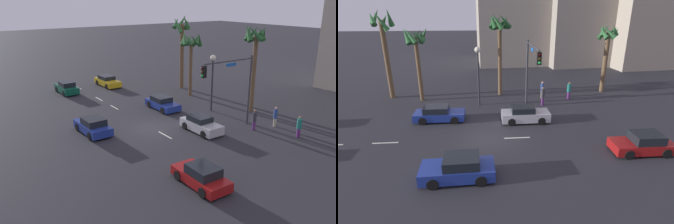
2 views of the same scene
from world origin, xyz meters
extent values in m
plane|color=#28282D|center=(0.00, 0.00, 0.00)|extent=(220.00, 220.00, 0.00)
cube|color=silver|center=(-18.00, 0.00, 0.01)|extent=(2.59, 0.14, 0.01)
cube|color=silver|center=(-11.32, 0.00, 0.01)|extent=(1.95, 0.14, 0.01)
cube|color=silver|center=(-7.45, 0.00, 0.01)|extent=(1.82, 0.14, 0.01)
cube|color=silver|center=(2.04, 0.00, 0.01)|extent=(1.92, 0.14, 0.01)
cube|color=#0F5138|center=(-16.00, -2.09, 0.53)|extent=(4.02, 1.77, 0.74)
cube|color=black|center=(-15.76, -2.09, 1.17)|extent=(1.94, 1.54, 0.54)
cylinder|color=black|center=(-17.23, -2.92, 0.32)|extent=(0.64, 0.23, 0.64)
cylinder|color=black|center=(-17.25, -1.30, 0.32)|extent=(0.64, 0.23, 0.64)
cylinder|color=black|center=(-14.75, -2.89, 0.32)|extent=(0.64, 0.23, 0.64)
cylinder|color=black|center=(-14.77, -1.26, 0.32)|extent=(0.64, 0.23, 0.64)
cube|color=#B7B7BC|center=(3.12, 3.03, 0.53)|extent=(4.01, 1.70, 0.73)
cube|color=black|center=(2.88, 3.03, 1.13)|extent=(1.93, 1.49, 0.48)
cylinder|color=black|center=(4.36, 3.83, 0.32)|extent=(0.64, 0.22, 0.64)
cylinder|color=black|center=(4.37, 2.25, 0.32)|extent=(0.64, 0.22, 0.64)
cylinder|color=black|center=(1.88, 3.82, 0.32)|extent=(0.64, 0.22, 0.64)
cylinder|color=black|center=(1.89, 2.23, 0.32)|extent=(0.64, 0.22, 0.64)
cube|color=navy|center=(-1.90, -4.75, 0.50)|extent=(4.15, 1.93, 0.68)
cube|color=black|center=(-1.65, -4.74, 1.11)|extent=(2.01, 1.66, 0.56)
cylinder|color=black|center=(-3.14, -5.64, 0.32)|extent=(0.65, 0.24, 0.64)
cylinder|color=black|center=(-3.19, -3.92, 0.32)|extent=(0.65, 0.24, 0.64)
cylinder|color=black|center=(-0.60, -5.57, 0.32)|extent=(0.65, 0.24, 0.64)
cylinder|color=black|center=(-0.65, -3.85, 0.32)|extent=(0.65, 0.24, 0.64)
cube|color=maroon|center=(10.00, -2.79, 0.47)|extent=(4.01, 1.82, 0.61)
cube|color=black|center=(10.24, -2.79, 1.07)|extent=(1.94, 1.58, 0.59)
cylinder|color=black|center=(8.75, -3.59, 0.32)|extent=(0.64, 0.23, 0.64)
cylinder|color=black|center=(8.78, -1.94, 0.32)|extent=(0.64, 0.23, 0.64)
cylinder|color=black|center=(11.22, -3.64, 0.32)|extent=(0.64, 0.23, 0.64)
cylinder|color=black|center=(11.25, -1.98, 0.32)|extent=(0.64, 0.23, 0.64)
cube|color=gold|center=(-16.45, 3.53, 0.51)|extent=(4.54, 1.85, 0.70)
cube|color=black|center=(-16.72, 3.52, 1.10)|extent=(2.20, 1.58, 0.48)
cylinder|color=black|center=(-15.07, 4.38, 0.32)|extent=(0.64, 0.23, 0.64)
cylinder|color=black|center=(-15.03, 2.74, 0.32)|extent=(0.64, 0.23, 0.64)
cylinder|color=black|center=(-17.86, 4.32, 0.32)|extent=(0.64, 0.23, 0.64)
cylinder|color=black|center=(-17.82, 2.68, 0.32)|extent=(0.64, 0.23, 0.64)
cube|color=navy|center=(-4.12, 3.89, 0.48)|extent=(4.23, 1.81, 0.63)
cube|color=black|center=(-4.37, 3.89, 1.05)|extent=(2.03, 1.58, 0.51)
cylinder|color=black|center=(-2.80, 4.72, 0.32)|extent=(0.64, 0.22, 0.64)
cylinder|color=black|center=(-2.82, 3.04, 0.32)|extent=(0.64, 0.22, 0.64)
cylinder|color=black|center=(-5.42, 4.74, 0.32)|extent=(0.64, 0.22, 0.64)
cylinder|color=black|center=(-5.43, 3.06, 0.32)|extent=(0.64, 0.22, 0.64)
cylinder|color=#38383D|center=(3.94, 7.79, 3.13)|extent=(0.20, 0.20, 6.26)
cylinder|color=#38383D|center=(3.95, 5.10, 6.01)|extent=(0.13, 5.37, 0.12)
cube|color=black|center=(3.95, 2.41, 5.44)|extent=(0.32, 0.32, 0.95)
sphere|color=#360503|center=(3.95, 2.23, 5.73)|extent=(0.20, 0.20, 0.20)
sphere|color=#392605|center=(3.95, 2.23, 5.43)|extent=(0.20, 0.20, 0.20)
sphere|color=green|center=(3.95, 2.23, 5.13)|extent=(0.20, 0.20, 0.20)
cube|color=#1959B2|center=(3.95, 5.37, 5.69)|extent=(0.04, 1.10, 0.28)
cylinder|color=#2D2D33|center=(-0.79, 7.61, 2.57)|extent=(0.18, 0.18, 5.14)
sphere|color=#F2EACC|center=(-0.79, 7.61, 5.42)|extent=(0.56, 0.56, 0.56)
cylinder|color=#59266B|center=(5.45, 7.02, 0.39)|extent=(0.35, 0.35, 0.78)
cylinder|color=#333338|center=(5.45, 7.02, 1.21)|extent=(0.46, 0.46, 0.85)
sphere|color=#8C664C|center=(5.45, 7.02, 1.75)|extent=(0.23, 0.23, 0.23)
cylinder|color=#B2A58C|center=(5.88, 9.26, 0.38)|extent=(0.28, 0.28, 0.76)
cylinder|color=#2D478C|center=(5.88, 9.26, 1.18)|extent=(0.38, 0.38, 0.83)
sphere|color=tan|center=(5.88, 9.26, 1.70)|extent=(0.22, 0.22, 0.22)
cylinder|color=#59266B|center=(8.65, 8.81, 0.38)|extent=(0.32, 0.32, 0.76)
cylinder|color=#1E7266|center=(8.65, 8.81, 1.18)|extent=(0.42, 0.42, 0.83)
sphere|color=#8C664C|center=(8.65, 8.81, 1.71)|extent=(0.23, 0.23, 0.23)
cylinder|color=brown|center=(-6.76, 9.58, 3.22)|extent=(0.40, 0.40, 6.43)
cone|color=#2D6633|center=(-6.16, 9.57, 6.53)|extent=(0.57, 1.25, 1.25)
cone|color=#2D6633|center=(-6.08, 10.22, 6.54)|extent=(1.52, 1.58, 1.79)
cone|color=#2D6633|center=(-6.90, 10.40, 6.38)|extent=(1.51, 0.79, 1.66)
cone|color=#2D6633|center=(-7.36, 9.75, 6.37)|extent=(0.81, 1.13, 1.35)
cone|color=#2D6633|center=(-7.45, 9.08, 6.57)|extent=(1.32, 1.52, 1.69)
cone|color=#2D6633|center=(-7.02, 8.85, 6.58)|extent=(1.50, 0.99, 1.57)
cone|color=#2D6633|center=(-6.42, 8.96, 6.59)|extent=(1.51, 1.18, 1.40)
cylinder|color=brown|center=(-10.17, 10.86, 3.97)|extent=(0.50, 0.50, 7.95)
cone|color=#2D6633|center=(-9.30, 10.80, 8.19)|extent=(0.64, 1.31, 1.80)
cone|color=#2D6633|center=(-10.07, 11.45, 7.86)|extent=(1.18, 0.74, 1.33)
cone|color=#2D6633|center=(-10.82, 11.36, 8.23)|extent=(1.23, 1.37, 1.71)
cone|color=#2D6633|center=(-10.83, 10.43, 8.07)|extent=(1.30, 1.59, 1.48)
cone|color=#2D6633|center=(-9.85, 9.96, 7.85)|extent=(1.54, 1.01, 1.92)
cylinder|color=brown|center=(1.50, 10.97, 3.78)|extent=(0.42, 0.42, 7.56)
cone|color=#235628|center=(2.13, 10.96, 7.71)|extent=(0.59, 1.12, 1.38)
cone|color=#235628|center=(1.89, 11.48, 7.67)|extent=(1.36, 1.24, 1.32)
cone|color=#235628|center=(1.15, 11.76, 7.66)|extent=(1.70, 1.16, 1.63)
cone|color=#235628|center=(0.81, 11.19, 7.75)|extent=(0.95, 1.50, 1.44)
cone|color=#235628|center=(0.81, 10.57, 7.78)|extent=(1.17, 1.45, 1.62)
cone|color=#235628|center=(1.21, 10.15, 7.81)|extent=(1.56, 1.01, 1.76)
cone|color=#235628|center=(1.97, 10.26, 7.83)|extent=(1.66, 1.36, 1.61)
camera|label=1|loc=(24.49, -15.27, 10.96)|focal=37.25mm
camera|label=2|loc=(-0.30, -17.62, 8.90)|focal=28.49mm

